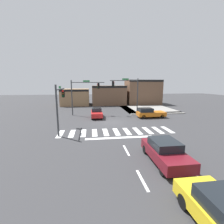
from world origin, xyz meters
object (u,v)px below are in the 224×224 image
(car_red, at_px, (97,113))
(car_maroon, at_px, (165,151))
(traffic_signal_southwest, at_px, (60,100))
(car_orange, at_px, (150,113))
(traffic_signal_northwest, at_px, (84,91))
(traffic_signal_northeast, at_px, (127,90))

(car_red, xyz_separation_m, car_maroon, (4.08, -15.12, 0.00))
(car_red, bearing_deg, traffic_signal_southwest, -31.44)
(traffic_signal_southwest, height_order, car_orange, traffic_signal_southwest)
(car_orange, bearing_deg, traffic_signal_northwest, 160.94)
(traffic_signal_northwest, height_order, car_orange, traffic_signal_northwest)
(traffic_signal_northeast, height_order, car_maroon, traffic_signal_northeast)
(traffic_signal_northeast, xyz_separation_m, traffic_signal_southwest, (-9.53, -8.58, -0.75))
(traffic_signal_northwest, distance_m, car_red, 4.57)
(traffic_signal_northeast, distance_m, traffic_signal_southwest, 12.85)
(car_orange, bearing_deg, car_red, 171.65)
(car_orange, distance_m, car_maroon, 14.53)
(car_orange, bearing_deg, traffic_signal_southwest, -155.76)
(car_red, bearing_deg, traffic_signal_northeast, 107.97)
(traffic_signal_northwest, relative_size, traffic_signal_southwest, 1.13)
(traffic_signal_northeast, relative_size, car_maroon, 1.40)
(traffic_signal_northwest, distance_m, traffic_signal_southwest, 9.46)
(car_orange, height_order, car_red, car_orange)
(traffic_signal_northwest, relative_size, traffic_signal_northeast, 0.95)
(traffic_signal_northeast, height_order, car_red, traffic_signal_northeast)
(car_orange, xyz_separation_m, car_maroon, (-4.23, -13.90, -0.00))
(car_red, height_order, car_maroon, car_red)
(car_orange, bearing_deg, car_maroon, -106.92)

